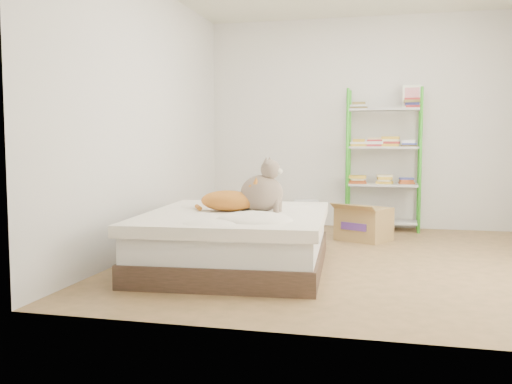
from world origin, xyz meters
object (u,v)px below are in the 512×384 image
(cardboard_box, at_px, (364,224))
(bed, at_px, (236,240))
(grey_cat, at_px, (262,185))
(shelf_unit, at_px, (384,159))
(white_bin, at_px, (306,214))
(orange_cat, at_px, (228,198))

(cardboard_box, bearing_deg, bed, -93.61)
(grey_cat, bearing_deg, shelf_unit, -17.72)
(bed, distance_m, white_bin, 2.40)
(grey_cat, bearing_deg, bed, 117.97)
(orange_cat, bearing_deg, cardboard_box, 55.04)
(bed, height_order, white_bin, bed)
(orange_cat, distance_m, shelf_unit, 2.70)
(cardboard_box, xyz_separation_m, white_bin, (-0.74, 0.77, -0.01))
(bed, xyz_separation_m, orange_cat, (-0.08, 0.04, 0.35))
(orange_cat, height_order, white_bin, orange_cat)
(grey_cat, relative_size, cardboard_box, 0.67)
(orange_cat, height_order, grey_cat, grey_cat)
(grey_cat, bearing_deg, white_bin, 3.92)
(shelf_unit, bearing_deg, grey_cat, -112.68)
(bed, bearing_deg, grey_cat, 18.50)
(bed, distance_m, grey_cat, 0.51)
(shelf_unit, xyz_separation_m, white_bin, (-0.93, -0.03, -0.69))
(bed, xyz_separation_m, cardboard_box, (0.99, 1.61, -0.06))
(orange_cat, distance_m, grey_cat, 0.31)
(bed, relative_size, shelf_unit, 1.13)
(orange_cat, bearing_deg, grey_cat, 8.73)
(shelf_unit, height_order, white_bin, shelf_unit)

